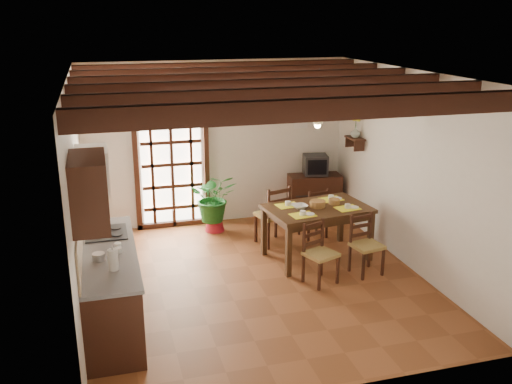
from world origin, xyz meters
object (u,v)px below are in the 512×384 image
object	(u,v)px
chair_near_right	(366,256)
potted_plant	(214,199)
kitchen_counter	(110,286)
chair_far_right	(313,221)
sideboard	(314,196)
crt_tv	(315,165)
chair_far_left	(273,225)
chair_near_left	(320,264)
dining_table	(317,214)
pendant_lamp	(318,120)

from	to	relation	value
chair_near_right	potted_plant	distance (m)	2.80
kitchen_counter	chair_far_right	distance (m)	3.81
chair_near_right	sideboard	bearing A→B (deg)	75.17
crt_tv	chair_far_left	bearing A→B (deg)	-126.40
chair_near_right	kitchen_counter	bearing A→B (deg)	175.74
crt_tv	chair_near_left	bearing A→B (deg)	-98.50
dining_table	crt_tv	bearing A→B (deg)	61.75
chair_near_right	chair_far_left	world-z (taller)	chair_far_left
crt_tv	chair_far_right	bearing A→B (deg)	-101.09
chair_far_left	chair_far_right	bearing A→B (deg)	171.70
chair_near_left	chair_far_right	world-z (taller)	chair_near_left
sideboard	crt_tv	xyz separation A→B (m)	(0.00, -0.01, 0.58)
kitchen_counter	chair_far_right	size ratio (longest dim) A/B	2.66
chair_near_right	crt_tv	size ratio (longest dim) A/B	1.80
chair_far_right	sideboard	distance (m)	0.99
sideboard	potted_plant	world-z (taller)	potted_plant
kitchen_counter	sideboard	bearing A→B (deg)	37.70
chair_near_right	potted_plant	xyz separation A→B (m)	(-1.72, 2.19, 0.30)
sideboard	pendant_lamp	size ratio (longest dim) A/B	1.09
potted_plant	pendant_lamp	xyz separation A→B (m)	(1.25, -1.39, 1.51)
chair_near_left	sideboard	world-z (taller)	chair_near_left
chair_near_left	chair_far_left	distance (m)	1.51
chair_far_left	pendant_lamp	world-z (taller)	pendant_lamp
kitchen_counter	chair_near_right	world-z (taller)	kitchen_counter
crt_tv	potted_plant	distance (m)	1.93
kitchen_counter	sideboard	world-z (taller)	kitchen_counter
kitchen_counter	pendant_lamp	distance (m)	3.64
chair_near_left	chair_near_right	bearing A→B (deg)	-13.42
chair_near_right	chair_far_right	size ratio (longest dim) A/B	1.01
dining_table	potted_plant	size ratio (longest dim) A/B	0.73
chair_near_left	chair_far_left	world-z (taller)	chair_far_left
kitchen_counter	pendant_lamp	bearing A→B (deg)	21.90
chair_far_right	sideboard	bearing A→B (deg)	-121.22
chair_near_right	chair_far_right	distance (m)	1.51
chair_far_right	kitchen_counter	bearing A→B (deg)	21.09
kitchen_counter	chair_near_left	world-z (taller)	kitchen_counter
chair_near_right	pendant_lamp	size ratio (longest dim) A/B	1.01
crt_tv	sideboard	bearing A→B (deg)	101.09
dining_table	chair_near_left	xyz separation A→B (m)	(-0.26, -0.80, -0.43)
potted_plant	chair_far_right	bearing A→B (deg)	-24.57
chair_far_right	potted_plant	xyz separation A→B (m)	(-1.51, 0.69, 0.30)
dining_table	chair_near_right	distance (m)	0.95
dining_table	crt_tv	size ratio (longest dim) A/B	3.38
chair_far_right	chair_far_left	bearing A→B (deg)	-1.04
chair_far_left	crt_tv	world-z (taller)	crt_tv
chair_far_left	crt_tv	size ratio (longest dim) A/B	2.07
dining_table	chair_far_left	size ratio (longest dim) A/B	1.63
kitchen_counter	sideboard	distance (m)	4.62
chair_near_left	chair_far_left	xyz separation A→B (m)	(-0.21, 1.50, 0.04)
kitchen_counter	potted_plant	bearing A→B (deg)	55.71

